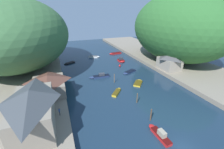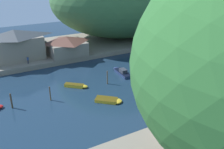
# 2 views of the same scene
# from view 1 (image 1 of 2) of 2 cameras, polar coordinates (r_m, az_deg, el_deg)

# --- Properties ---
(water_surface) EXTENTS (130.00, 130.00, 0.00)m
(water_surface) POSITION_cam_1_polar(r_m,az_deg,el_deg) (48.62, 0.29, -0.42)
(water_surface) COLOR #192D42
(water_surface) RESTS_ON ground
(left_bank) EXTENTS (22.00, 120.00, 1.16)m
(left_bank) POSITION_cam_1_polar(r_m,az_deg,el_deg) (46.86, -31.59, -4.34)
(left_bank) COLOR gray
(left_bank) RESTS_ON ground
(right_bank) EXTENTS (22.00, 120.00, 1.16)m
(right_bank) POSITION_cam_1_polar(r_m,az_deg,el_deg) (62.34, 23.66, 3.59)
(right_bank) COLOR gray
(right_bank) RESTS_ON ground
(hillside_left) EXTENTS (32.86, 46.00, 22.63)m
(hillside_left) POSITION_cam_1_polar(r_m,az_deg,el_deg) (59.08, -32.77, 12.87)
(hillside_left) COLOR #3D6B3D
(hillside_left) RESTS_ON left_bank
(hillside_right) EXTENTS (29.28, 40.99, 24.82)m
(hillside_right) POSITION_cam_1_polar(r_m,az_deg,el_deg) (62.96, 24.11, 15.96)
(hillside_right) COLOR #2D662D
(hillside_right) RESTS_ON right_bank
(waterfront_building) EXTENTS (6.53, 12.82, 7.05)m
(waterfront_building) POSITION_cam_1_polar(r_m,az_deg,el_deg) (28.30, -27.86, -11.38)
(waterfront_building) COLOR gray
(waterfront_building) RESTS_ON left_bank
(boathouse_shed) EXTENTS (7.75, 9.33, 4.55)m
(boathouse_shed) POSITION_cam_1_polar(r_m,az_deg,el_deg) (38.58, -23.08, -3.34)
(boathouse_shed) COLOR gray
(boathouse_shed) RESTS_ON left_bank
(right_bank_cottage) EXTENTS (6.08, 7.24, 5.42)m
(right_bank_cottage) POSITION_cam_1_polar(r_m,az_deg,el_deg) (53.54, 21.09, 4.78)
(right_bank_cottage) COLOR gray
(right_bank_cottage) RESTS_ON right_bank
(boat_cabin_cruiser) EXTENTS (5.65, 3.79, 0.46)m
(boat_cabin_cruiser) POSITION_cam_1_polar(r_m,az_deg,el_deg) (51.17, 6.47, 0.95)
(boat_cabin_cruiser) COLOR navy
(boat_cabin_cruiser) RESTS_ON water_surface
(boat_yellow_tender) EXTENTS (1.36, 5.20, 1.49)m
(boat_yellow_tender) POSITION_cam_1_polar(r_m,az_deg,el_deg) (28.33, 17.51, -20.65)
(boat_yellow_tender) COLOR red
(boat_yellow_tender) RESTS_ON water_surface
(boat_moored_right) EXTENTS (3.85, 4.13, 0.59)m
(boat_moored_right) POSITION_cam_1_polar(r_m,az_deg,el_deg) (38.76, 1.92, -6.57)
(boat_moored_right) COLOR gold
(boat_moored_right) RESTS_ON water_surface
(boat_open_rowboat) EXTENTS (6.16, 2.59, 0.57)m
(boat_open_rowboat) POSITION_cam_1_polar(r_m,az_deg,el_deg) (73.20, 1.09, 8.08)
(boat_open_rowboat) COLOR red
(boat_open_rowboat) RESTS_ON water_surface
(boat_small_dinghy) EXTENTS (2.15, 3.85, 1.74)m
(boat_small_dinghy) POSITION_cam_1_polar(r_m,az_deg,el_deg) (62.09, 3.55, 5.44)
(boat_small_dinghy) COLOR red
(boat_small_dinghy) RESTS_ON water_surface
(boat_near_quay) EXTENTS (4.42, 4.62, 0.50)m
(boat_near_quay) POSITION_cam_1_polar(r_m,az_deg,el_deg) (44.11, 10.02, -3.07)
(boat_near_quay) COLOR gold
(boat_near_quay) RESTS_ON water_surface
(boat_white_cruiser) EXTENTS (5.03, 3.18, 0.68)m
(boat_white_cruiser) POSITION_cam_1_polar(r_m,az_deg,el_deg) (68.00, -6.68, 6.76)
(boat_white_cruiser) COLOR white
(boat_white_cruiser) RESTS_ON water_surface
(boat_mid_channel) EXTENTS (4.70, 3.46, 0.46)m
(boat_mid_channel) POSITION_cam_1_polar(r_m,az_deg,el_deg) (61.89, -16.02, 4.20)
(boat_mid_channel) COLOR black
(boat_mid_channel) RESTS_ON water_surface
(boat_red_skiff) EXTENTS (6.47, 2.07, 1.28)m
(boat_red_skiff) POSITION_cam_1_polar(r_m,az_deg,el_deg) (47.39, -4.84, -0.64)
(boat_red_skiff) COLOR navy
(boat_red_skiff) RESTS_ON water_surface
(mooring_post_nearest) EXTENTS (0.27, 0.27, 2.64)m
(mooring_post_nearest) POSITION_cam_1_polar(r_m,az_deg,el_deg) (30.40, 14.63, -14.56)
(mooring_post_nearest) COLOR #4C3D2D
(mooring_post_nearest) RESTS_ON water_surface
(mooring_post_second) EXTENTS (0.21, 0.21, 2.58)m
(mooring_post_second) POSITION_cam_1_polar(r_m,az_deg,el_deg) (34.80, 9.56, -8.79)
(mooring_post_second) COLOR brown
(mooring_post_second) RESTS_ON water_surface
(mooring_post_fourth) EXTENTS (0.22, 0.22, 2.75)m
(mooring_post_fourth) POSITION_cam_1_polar(r_m,az_deg,el_deg) (43.48, 0.88, -1.43)
(mooring_post_fourth) COLOR brown
(mooring_post_fourth) RESTS_ON water_surface
(channel_buoy_near) EXTENTS (0.73, 0.73, 1.10)m
(channel_buoy_near) POSITION_cam_1_polar(r_m,az_deg,el_deg) (56.10, 3.00, 3.35)
(channel_buoy_near) COLOR red
(channel_buoy_near) RESTS_ON water_surface
(person_on_quay) EXTENTS (0.27, 0.41, 1.69)m
(person_on_quay) POSITION_cam_1_polar(r_m,az_deg,el_deg) (30.66, -19.44, -12.98)
(person_on_quay) COLOR #282D3D
(person_on_quay) RESTS_ON left_bank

